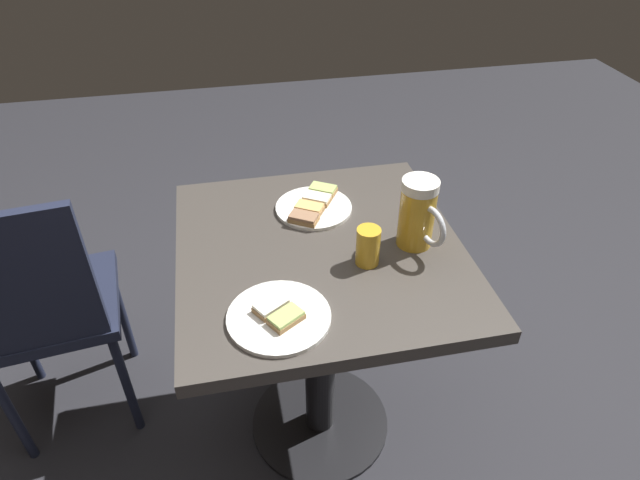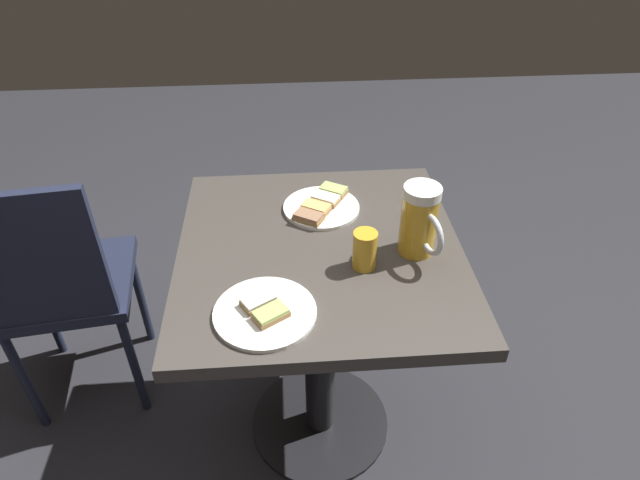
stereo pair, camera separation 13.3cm
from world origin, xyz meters
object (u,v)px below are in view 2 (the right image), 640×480
(cafe_chair, at_px, (59,283))
(plate_near, at_px, (321,206))
(plate_far, at_px, (265,312))
(beer_glass_small, at_px, (365,250))
(beer_mug, at_px, (420,221))

(cafe_chair, bearing_deg, plate_near, -8.18)
(plate_near, distance_m, plate_far, 0.42)
(plate_far, distance_m, beer_glass_small, 0.28)
(beer_glass_small, bearing_deg, beer_mug, -71.42)
(plate_far, height_order, cafe_chair, cafe_chair)
(plate_near, relative_size, beer_glass_small, 2.16)
(plate_near, bearing_deg, plate_far, 158.89)
(plate_near, relative_size, cafe_chair, 0.24)
(beer_glass_small, bearing_deg, plate_far, 121.75)
(plate_far, height_order, beer_glass_small, beer_glass_small)
(beer_glass_small, distance_m, cafe_chair, 0.93)
(plate_near, xyz_separation_m, beer_glass_small, (-0.25, -0.08, 0.04))
(plate_far, bearing_deg, cafe_chair, 56.58)
(plate_far, xyz_separation_m, beer_glass_small, (0.14, -0.23, 0.04))
(beer_mug, distance_m, cafe_chair, 1.05)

